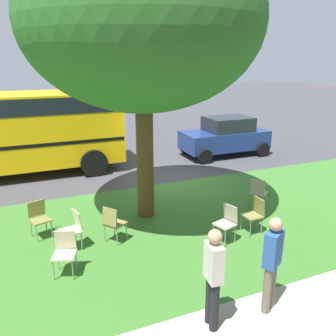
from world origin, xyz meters
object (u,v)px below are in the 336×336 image
(chair_3, at_px, (113,222))
(chair_5, at_px, (227,220))
(chair_0, at_px, (65,249))
(street_tree, at_px, (142,22))
(chair_4, at_px, (255,212))
(chair_2, at_px, (73,227))
(parked_car, at_px, (225,136))
(chair_1, at_px, (39,216))
(pedestrian_0, at_px, (272,261))
(pedestrian_1, at_px, (213,275))
(chair_6, at_px, (258,191))

(chair_3, bearing_deg, chair_5, 158.53)
(chair_0, xyz_separation_m, chair_3, (-1.16, -0.82, 0.00))
(street_tree, distance_m, chair_4, 5.17)
(chair_2, height_order, parked_car, parked_car)
(chair_2, relative_size, parked_car, 0.24)
(chair_1, distance_m, parked_car, 9.15)
(chair_2, bearing_deg, street_tree, -153.28)
(street_tree, relative_size, chair_2, 7.87)
(parked_car, bearing_deg, street_tree, 40.65)
(parked_car, distance_m, pedestrian_0, 9.88)
(chair_3, distance_m, chair_5, 2.59)
(street_tree, xyz_separation_m, pedestrian_1, (0.41, 4.28, -3.91))
(chair_4, height_order, pedestrian_1, pedestrian_1)
(chair_1, distance_m, chair_3, 1.80)
(chair_1, distance_m, pedestrian_1, 4.74)
(chair_5, xyz_separation_m, chair_6, (-1.79, -1.26, 0.00))
(chair_0, bearing_deg, chair_4, -179.98)
(chair_2, bearing_deg, pedestrian_1, 116.65)
(chair_6, bearing_deg, chair_5, 35.08)
(chair_4, height_order, chair_6, same)
(chair_0, distance_m, parked_car, 9.88)
(chair_0, distance_m, pedestrian_1, 3.07)
(pedestrian_1, bearing_deg, chair_4, -136.74)
(chair_0, bearing_deg, parked_car, -139.70)
(chair_4, bearing_deg, chair_5, 8.74)
(pedestrian_0, relative_size, pedestrian_1, 1.00)
(chair_0, relative_size, chair_1, 1.00)
(chair_0, bearing_deg, chair_1, -78.26)
(chair_5, height_order, chair_6, same)
(street_tree, relative_size, pedestrian_1, 4.10)
(chair_5, bearing_deg, chair_0, -2.08)
(parked_car, relative_size, pedestrian_1, 2.19)
(chair_6, xyz_separation_m, pedestrian_1, (3.44, 3.49, 0.41))
(chair_1, height_order, chair_3, same)
(street_tree, height_order, chair_2, street_tree)
(chair_4, xyz_separation_m, chair_6, (-0.94, -1.13, 0.00))
(pedestrian_1, bearing_deg, pedestrian_0, 178.37)
(street_tree, xyz_separation_m, pedestrian_0, (-0.65, 4.31, -3.91))
(parked_car, distance_m, pedestrian_1, 10.39)
(chair_2, height_order, pedestrian_0, pedestrian_0)
(chair_4, height_order, parked_car, parked_car)
(chair_4, bearing_deg, chair_0, 0.02)
(chair_4, bearing_deg, street_tree, -42.60)
(parked_car, bearing_deg, chair_4, 64.11)
(chair_0, xyz_separation_m, chair_5, (-3.58, 0.13, 0.00))
(chair_0, xyz_separation_m, pedestrian_0, (-2.99, 2.39, 0.41))
(pedestrian_0, bearing_deg, chair_1, -51.08)
(chair_1, xyz_separation_m, chair_5, (-3.95, 1.90, 0.00))
(chair_0, relative_size, pedestrian_1, 0.52)
(chair_2, distance_m, chair_5, 3.44)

